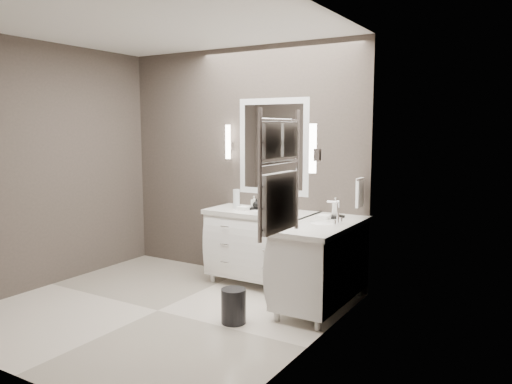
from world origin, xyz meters
The scene contains 21 objects.
floor centered at (0.00, 0.00, -0.01)m, with size 3.20×3.00×0.01m, color beige.
ceiling centered at (0.00, 0.00, 2.71)m, with size 3.20×3.00×0.01m, color white.
wall_back centered at (0.00, 1.50, 1.35)m, with size 3.20×0.01×2.70m, color #423A35.
wall_front centered at (0.00, -1.50, 1.35)m, with size 3.20×0.01×2.70m, color #423A35.
wall_left centered at (-1.60, 0.00, 1.35)m, with size 0.01×3.00×2.70m, color #423A35.
wall_right centered at (1.60, 0.00, 1.35)m, with size 0.01×3.00×2.70m, color #423A35.
vanity_back centered at (0.45, 1.23, 0.49)m, with size 1.24×0.59×0.97m.
vanity_right centered at (1.33, 0.90, 0.49)m, with size 0.59×1.24×0.97m.
mirror_back centered at (0.45, 1.49, 1.55)m, with size 0.90×0.02×1.10m.
mirror_right centered at (1.59, 0.80, 1.55)m, with size 0.02×0.90×1.10m.
sconce_back centered at (-0.13, 1.43, 1.59)m, with size 0.06×0.06×0.40m.
sconce_right centered at (1.53, 0.22, 1.59)m, with size 0.06×0.06×0.40m.
towel_bar_corner centered at (1.54, 1.36, 1.12)m, with size 0.03×0.22×0.30m.
towel_ladder centered at (1.55, -0.40, 1.39)m, with size 0.06×0.58×0.90m.
waste_bin centered at (0.80, 0.13, 0.16)m, with size 0.23×0.23×0.32m, color black.
amenity_tray_back centered at (0.36, 1.24, 0.86)m, with size 0.17×0.13×0.03m, color black.
amenity_tray_right centered at (1.32, 1.23, 0.86)m, with size 0.12×0.16×0.02m, color black.
water_bottle centered at (0.13, 1.21, 0.96)m, with size 0.08×0.08×0.22m, color silver.
soap_bottle_a centered at (0.33, 1.26, 0.94)m, with size 0.06×0.06×0.13m, color white.
soap_bottle_b centered at (0.39, 1.21, 0.93)m, with size 0.08×0.08×0.11m, color black.
soap_bottle_c centered at (1.32, 1.23, 0.97)m, with size 0.07×0.07×0.19m, color white.
Camera 1 is at (3.23, -3.50, 1.77)m, focal length 35.00 mm.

